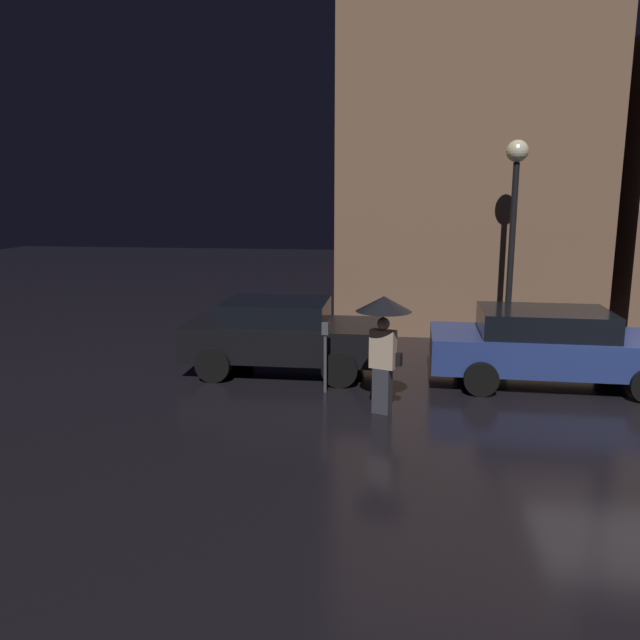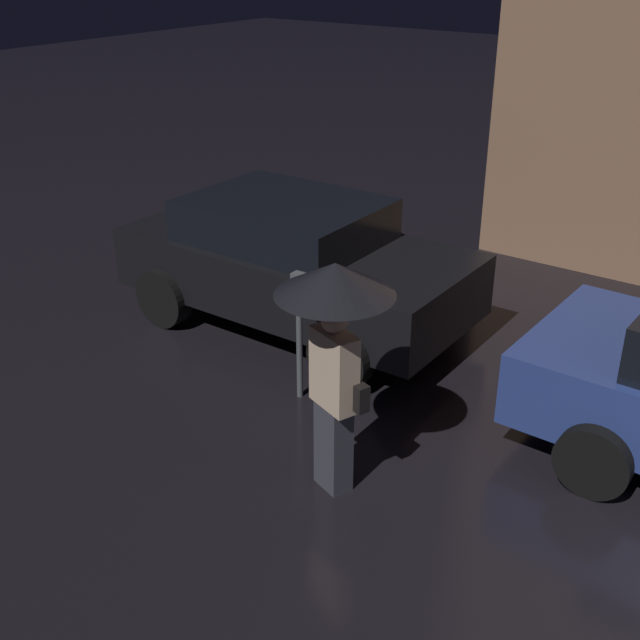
# 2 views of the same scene
# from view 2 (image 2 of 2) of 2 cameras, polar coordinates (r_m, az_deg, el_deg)

# --- Properties ---
(parked_car_black) EXTENTS (3.97, 2.03, 1.46)m
(parked_car_black) POSITION_cam_2_polar(r_m,az_deg,el_deg) (9.01, -1.84, 4.25)
(parked_car_black) COLOR black
(parked_car_black) RESTS_ON ground
(pedestrian_with_umbrella) EXTENTS (0.91, 0.91, 1.96)m
(pedestrian_with_umbrella) POSITION_cam_2_polar(r_m,az_deg,el_deg) (5.94, 1.06, -0.11)
(pedestrian_with_umbrella) COLOR #383842
(pedestrian_with_umbrella) RESTS_ON ground
(parking_meter) EXTENTS (0.12, 0.10, 1.30)m
(parking_meter) POSITION_cam_2_polar(r_m,az_deg,el_deg) (7.51, -1.49, -0.16)
(parking_meter) COLOR #4C5154
(parking_meter) RESTS_ON ground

